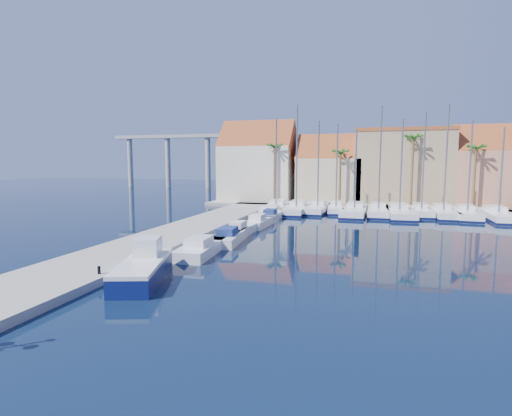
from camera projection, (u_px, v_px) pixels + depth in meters
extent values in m
plane|color=black|center=(201.00, 295.00, 20.88)|extent=(260.00, 260.00, 0.00)
cube|color=gray|center=(170.00, 236.00, 36.21)|extent=(6.00, 77.00, 0.50)
cube|color=gray|center=(380.00, 204.00, 63.96)|extent=(54.00, 16.00, 0.50)
cylinder|color=black|center=(99.00, 270.00, 23.09)|extent=(0.18, 0.18, 0.46)
cube|color=#0D1751|center=(143.00, 273.00, 23.38)|extent=(4.15, 7.05, 1.00)
cube|color=white|center=(143.00, 262.00, 23.31)|extent=(4.15, 7.05, 0.22)
cube|color=white|center=(148.00, 247.00, 24.57)|extent=(1.92, 2.14, 1.23)
cube|color=white|center=(202.00, 248.00, 30.41)|extent=(2.66, 7.02, 0.80)
cube|color=white|center=(199.00, 241.00, 29.66)|extent=(1.70, 2.51, 0.60)
cube|color=white|center=(229.00, 238.00, 34.77)|extent=(2.64, 6.60, 0.80)
cube|color=navy|center=(227.00, 231.00, 34.06)|extent=(1.64, 2.38, 0.60)
cube|color=white|center=(240.00, 231.00, 38.11)|extent=(1.79, 5.27, 0.80)
cube|color=white|center=(238.00, 225.00, 37.54)|extent=(1.21, 1.86, 0.60)
cube|color=white|center=(259.00, 223.00, 43.40)|extent=(2.12, 6.03, 0.80)
cube|color=white|center=(258.00, 217.00, 42.76)|extent=(1.41, 2.14, 0.60)
cube|color=white|center=(271.00, 217.00, 48.07)|extent=(1.98, 5.72, 0.80)
cube|color=navy|center=(270.00, 212.00, 47.44)|extent=(1.33, 2.02, 0.60)
cube|color=white|center=(273.00, 212.00, 52.71)|extent=(2.65, 7.15, 0.80)
cube|color=white|center=(272.00, 207.00, 51.95)|extent=(1.72, 2.55, 0.60)
cube|color=white|center=(282.00, 208.00, 57.64)|extent=(2.69, 7.37, 0.80)
cube|color=white|center=(281.00, 203.00, 56.85)|extent=(1.75, 2.62, 0.60)
cube|color=white|center=(277.00, 208.00, 55.91)|extent=(3.68, 11.50, 1.00)
cube|color=#0C123E|center=(277.00, 211.00, 55.94)|extent=(3.75, 11.56, 0.28)
cube|color=white|center=(278.00, 202.00, 56.91)|extent=(2.28, 3.53, 0.60)
cylinder|color=slate|center=(276.00, 162.00, 54.62)|extent=(0.20, 0.20, 11.83)
cube|color=white|center=(297.00, 209.00, 55.01)|extent=(2.90, 10.70, 1.00)
cube|color=#0C123E|center=(297.00, 211.00, 55.05)|extent=(2.96, 10.77, 0.28)
cube|color=white|center=(298.00, 203.00, 55.94)|extent=(1.98, 3.22, 0.60)
cylinder|color=slate|center=(297.00, 156.00, 53.67)|extent=(0.20, 0.20, 13.50)
cube|color=white|center=(318.00, 209.00, 55.06)|extent=(2.85, 9.32, 1.00)
cube|color=#0C123E|center=(318.00, 211.00, 55.10)|extent=(2.91, 9.38, 0.28)
cube|color=white|center=(319.00, 203.00, 55.84)|extent=(1.81, 2.84, 0.60)
cylinder|color=slate|center=(318.00, 164.00, 53.92)|extent=(0.20, 0.20, 11.44)
cube|color=white|center=(336.00, 209.00, 55.15)|extent=(2.70, 8.17, 1.00)
cube|color=#0C123E|center=(336.00, 211.00, 55.19)|extent=(2.77, 8.23, 0.28)
cube|color=white|center=(336.00, 203.00, 55.84)|extent=(1.64, 2.52, 0.60)
cylinder|color=slate|center=(337.00, 165.00, 54.07)|extent=(0.20, 0.20, 11.12)
cube|color=white|center=(355.00, 211.00, 52.72)|extent=(3.42, 11.40, 1.00)
cube|color=#0C123E|center=(355.00, 214.00, 52.76)|extent=(3.48, 11.47, 0.28)
cube|color=white|center=(356.00, 204.00, 53.69)|extent=(2.20, 3.47, 0.60)
cylinder|color=slate|center=(356.00, 168.00, 51.55)|extent=(0.20, 0.20, 10.28)
cube|color=white|center=(378.00, 212.00, 52.29)|extent=(2.78, 10.02, 1.00)
cube|color=#0C123E|center=(378.00, 214.00, 52.33)|extent=(2.84, 10.08, 0.28)
cube|color=white|center=(378.00, 205.00, 53.15)|extent=(1.87, 3.03, 0.60)
cylinder|color=slate|center=(380.00, 158.00, 51.02)|extent=(0.20, 0.20, 13.04)
cube|color=white|center=(399.00, 213.00, 51.26)|extent=(3.66, 11.72, 1.00)
cube|color=#0C123E|center=(399.00, 215.00, 51.29)|extent=(3.73, 11.79, 0.28)
cube|color=white|center=(398.00, 205.00, 52.29)|extent=(2.30, 3.59, 0.60)
cylinder|color=slate|center=(401.00, 164.00, 49.99)|extent=(0.20, 0.20, 11.34)
cube|color=white|center=(421.00, 212.00, 51.82)|extent=(2.39, 8.33, 1.00)
cube|color=#0C123E|center=(421.00, 215.00, 51.85)|extent=(2.45, 8.39, 0.28)
cube|color=white|center=(420.00, 205.00, 52.52)|extent=(1.58, 2.52, 0.60)
cylinder|color=slate|center=(424.00, 161.00, 50.67)|extent=(0.20, 0.20, 12.18)
cube|color=white|center=(443.00, 213.00, 50.78)|extent=(2.89, 10.07, 1.00)
cube|color=#0C123E|center=(442.00, 216.00, 50.81)|extent=(2.96, 10.13, 0.28)
cube|color=white|center=(441.00, 206.00, 51.65)|extent=(1.91, 3.05, 0.60)
cylinder|color=slate|center=(446.00, 157.00, 49.49)|extent=(0.20, 0.20, 13.07)
cube|color=white|center=(467.00, 214.00, 49.57)|extent=(3.38, 10.02, 1.00)
cube|color=#0C123E|center=(466.00, 217.00, 49.61)|extent=(3.45, 10.08, 0.28)
cube|color=white|center=(466.00, 207.00, 50.39)|extent=(2.03, 3.09, 0.60)
cylinder|color=slate|center=(470.00, 166.00, 48.43)|extent=(0.20, 0.20, 10.97)
cube|color=white|center=(497.00, 216.00, 48.34)|extent=(2.98, 10.81, 1.00)
cube|color=#0C123E|center=(497.00, 218.00, 48.38)|extent=(3.04, 10.87, 0.28)
cube|color=white|center=(495.00, 208.00, 49.27)|extent=(2.01, 3.26, 0.60)
cylinder|color=slate|center=(502.00, 170.00, 47.20)|extent=(0.20, 0.20, 10.09)
cube|color=beige|center=(259.00, 174.00, 67.93)|extent=(12.00, 9.00, 9.00)
cube|color=brown|center=(259.00, 147.00, 67.42)|extent=(12.30, 9.00, 9.00)
cube|color=beige|center=(330.00, 180.00, 64.76)|extent=(10.00, 8.00, 7.00)
cube|color=brown|center=(330.00, 159.00, 64.36)|extent=(10.30, 8.00, 8.00)
cube|color=tan|center=(401.00, 168.00, 62.48)|extent=(14.00, 10.00, 11.00)
cube|color=brown|center=(403.00, 131.00, 61.82)|extent=(14.20, 10.20, 0.50)
cube|color=tan|center=(488.00, 179.00, 58.41)|extent=(10.00, 8.00, 8.00)
cube|color=brown|center=(490.00, 151.00, 57.96)|extent=(10.30, 8.00, 8.00)
cylinder|color=brown|center=(275.00, 175.00, 62.06)|extent=(0.36, 0.36, 9.00)
sphere|color=#25621C|center=(275.00, 147.00, 61.57)|extent=(2.60, 2.60, 2.60)
cylinder|color=brown|center=(340.00, 179.00, 59.38)|extent=(0.36, 0.36, 8.00)
sphere|color=#25621C|center=(341.00, 153.00, 58.95)|extent=(2.60, 2.60, 2.60)
cylinder|color=brown|center=(412.00, 172.00, 56.53)|extent=(0.36, 0.36, 10.00)
sphere|color=#25621C|center=(413.00, 138.00, 55.98)|extent=(2.60, 2.60, 2.60)
cylinder|color=brown|center=(474.00, 178.00, 54.43)|extent=(0.36, 0.36, 8.50)
sphere|color=#25621C|center=(476.00, 148.00, 53.96)|extent=(2.60, 2.60, 2.60)
cube|color=#9E9E99|center=(194.00, 136.00, 107.99)|extent=(48.00, 2.20, 0.90)
cylinder|color=#9E9E99|center=(130.00, 162.00, 114.27)|extent=(1.40, 1.40, 14.00)
cylinder|color=#9E9E99|center=(168.00, 162.00, 110.98)|extent=(1.40, 1.40, 14.00)
cylinder|color=#9E9E99|center=(208.00, 162.00, 107.70)|extent=(1.40, 1.40, 14.00)
cylinder|color=#9E9E99|center=(250.00, 162.00, 104.42)|extent=(1.40, 1.40, 14.00)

